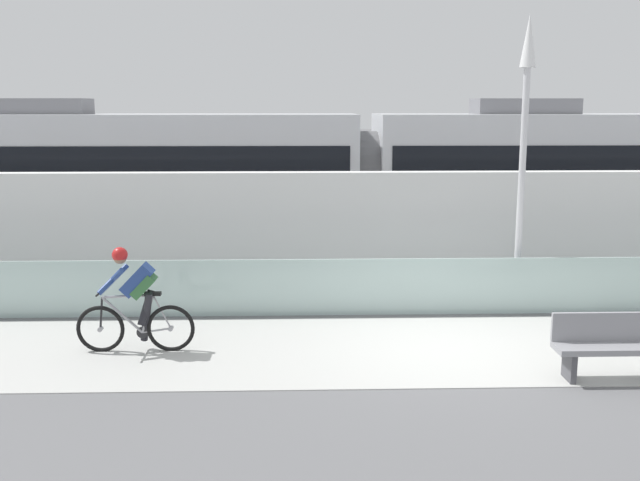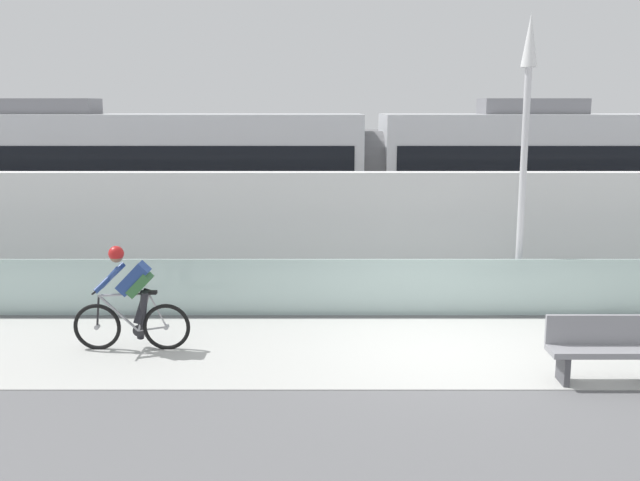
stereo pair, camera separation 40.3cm
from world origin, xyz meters
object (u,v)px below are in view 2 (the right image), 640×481
Objects in this scene: lamp_post_antenna at (526,127)px; bench at (608,347)px; tram at (371,180)px; cyclist_on_bike at (131,300)px.

lamp_post_antenna is 4.45m from bench.
lamp_post_antenna reaches higher than tram.
tram is 5.43m from lamp_post_antenna.
bench is (0.28, -3.44, -2.81)m from lamp_post_antenna.
cyclist_on_bike is 0.34× the size of lamp_post_antenna.
lamp_post_antenna is (6.40, 2.15, 2.51)m from cyclist_on_bike.
cyclist_on_bike is 1.11× the size of bench.
cyclist_on_bike is 7.21m from lamp_post_antenna.
tram reaches higher than cyclist_on_bike.
tram is 8.04m from cyclist_on_bike.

